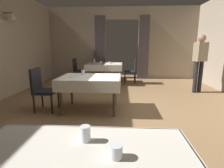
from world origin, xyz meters
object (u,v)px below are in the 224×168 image
(chair_mid_left, at_px, (42,88))
(plate_mid_a, at_px, (73,77))
(person_waiter_by_doorway, at_px, (200,59))
(glass_far_b, at_px, (110,63))
(dining_table_mid, at_px, (90,81))
(glass_near_c, at_px, (85,134))
(glass_mid_b, at_px, (83,72))
(plate_far_c, at_px, (110,63))
(glass_near_d, at_px, (116,151))
(flower_vase_far, at_px, (94,60))
(chair_far_right, at_px, (132,70))
(glass_far_d, at_px, (101,63))
(chair_far_left, at_px, (78,69))
(dining_table_far, at_px, (104,66))

(chair_mid_left, distance_m, plate_mid_a, 0.74)
(chair_mid_left, height_order, person_waiter_by_doorway, person_waiter_by_doorway)
(glass_far_b, bearing_deg, dining_table_mid, -95.02)
(glass_near_c, bearing_deg, glass_mid_b, 103.07)
(dining_table_mid, height_order, glass_far_b, glass_far_b)
(glass_near_c, bearing_deg, plate_far_c, 92.27)
(glass_mid_b, bearing_deg, dining_table_mid, -50.88)
(chair_mid_left, relative_size, glass_near_c, 8.59)
(chair_mid_left, height_order, glass_near_d, chair_mid_left)
(chair_mid_left, height_order, flower_vase_far, flower_vase_far)
(chair_far_right, relative_size, glass_far_d, 11.25)
(chair_mid_left, height_order, chair_far_left, same)
(dining_table_mid, xyz_separation_m, glass_far_d, (-0.13, 2.84, 0.13))
(chair_far_right, xyz_separation_m, glass_far_d, (-1.19, -0.04, 0.28))
(dining_table_far, distance_m, glass_mid_b, 2.62)
(chair_mid_left, height_order, chair_far_right, same)
(flower_vase_far, bearing_deg, chair_far_left, -177.59)
(chair_far_left, xyz_separation_m, glass_far_d, (0.91, -0.14, 0.28))
(glass_near_c, distance_m, glass_mid_b, 2.88)
(flower_vase_far, height_order, plate_far_c, flower_vase_far)
(glass_near_c, relative_size, glass_mid_b, 1.00)
(chair_far_right, bearing_deg, chair_mid_left, -125.09)
(dining_table_mid, distance_m, glass_near_d, 2.79)
(chair_mid_left, xyz_separation_m, plate_mid_a, (0.70, 0.01, 0.24))
(chair_far_right, relative_size, plate_mid_a, 5.02)
(chair_far_left, distance_m, plate_mid_a, 3.17)
(glass_far_b, height_order, plate_far_c, glass_far_b)
(chair_mid_left, height_order, glass_far_d, chair_mid_left)
(dining_table_mid, bearing_deg, chair_far_right, 69.74)
(person_waiter_by_doorway, bearing_deg, dining_table_far, 158.25)
(plate_far_c, bearing_deg, glass_far_d, -136.37)
(glass_near_d, height_order, flower_vase_far, flower_vase_far)
(dining_table_far, distance_m, plate_mid_a, 2.99)
(dining_table_far, xyz_separation_m, glass_near_c, (0.43, -5.42, 0.14))
(dining_table_mid, height_order, glass_near_d, glass_near_d)
(person_waiter_by_doorway, bearing_deg, chair_far_right, 148.08)
(glass_far_d, height_order, person_waiter_by_doorway, person_waiter_by_doorway)
(chair_far_left, height_order, flower_vase_far, flower_vase_far)
(dining_table_mid, xyz_separation_m, plate_mid_a, (-0.34, -0.10, 0.10))
(chair_mid_left, xyz_separation_m, plate_far_c, (1.24, 3.27, 0.24))
(flower_vase_far, height_order, glass_far_b, flower_vase_far)
(dining_table_far, relative_size, glass_mid_b, 12.37)
(plate_far_c, bearing_deg, plate_mid_a, -99.56)
(glass_far_b, relative_size, person_waiter_by_doorway, 0.05)
(chair_far_left, height_order, person_waiter_by_doorway, person_waiter_by_doorway)
(chair_mid_left, xyz_separation_m, flower_vase_far, (0.64, 3.11, 0.34))
(dining_table_far, xyz_separation_m, plate_far_c, (0.20, 0.29, 0.09))
(chair_mid_left, bearing_deg, chair_far_right, 54.91)
(chair_far_right, xyz_separation_m, glass_mid_b, (-1.28, -2.62, 0.29))
(glass_near_d, distance_m, glass_far_b, 5.43)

